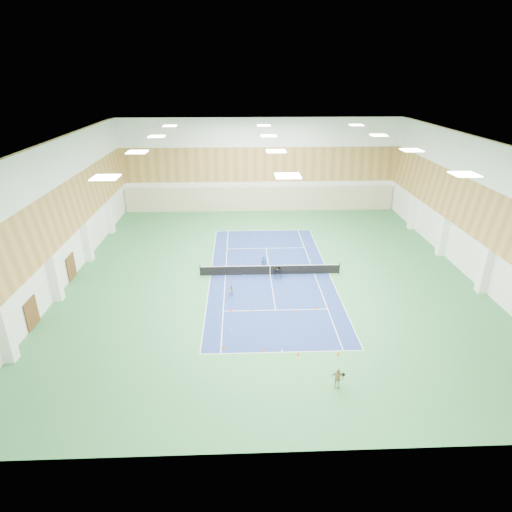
# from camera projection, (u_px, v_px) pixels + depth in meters

# --- Properties ---
(ground) EXTENTS (40.00, 40.00, 0.00)m
(ground) POSITION_uv_depth(u_px,v_px,m) (270.00, 275.00, 39.42)
(ground) COLOR #317340
(ground) RESTS_ON ground
(room_shell) EXTENTS (36.00, 40.00, 12.00)m
(room_shell) POSITION_uv_depth(u_px,v_px,m) (271.00, 212.00, 37.04)
(room_shell) COLOR white
(room_shell) RESTS_ON ground
(wood_cladding) EXTENTS (36.00, 40.00, 8.00)m
(wood_cladding) POSITION_uv_depth(u_px,v_px,m) (271.00, 190.00, 36.25)
(wood_cladding) COLOR #AD7E40
(wood_cladding) RESTS_ON room_shell
(ceiling_light_grid) EXTENTS (21.40, 25.40, 0.06)m
(ceiling_light_grid) POSITION_uv_depth(u_px,v_px,m) (272.00, 143.00, 34.69)
(ceiling_light_grid) COLOR white
(ceiling_light_grid) RESTS_ON room_shell
(court_surface) EXTENTS (10.97, 23.77, 0.01)m
(court_surface) POSITION_uv_depth(u_px,v_px,m) (270.00, 275.00, 39.42)
(court_surface) COLOR navy
(court_surface) RESTS_ON ground
(tennis_balls_scatter) EXTENTS (10.57, 22.77, 0.07)m
(tennis_balls_scatter) POSITION_uv_depth(u_px,v_px,m) (270.00, 274.00, 39.41)
(tennis_balls_scatter) COLOR #CFE126
(tennis_balls_scatter) RESTS_ON ground
(tennis_net) EXTENTS (12.80, 0.10, 1.10)m
(tennis_net) POSITION_uv_depth(u_px,v_px,m) (270.00, 269.00, 39.21)
(tennis_net) COLOR black
(tennis_net) RESTS_ON ground
(back_curtain) EXTENTS (35.40, 0.16, 3.20)m
(back_curtain) POSITION_uv_depth(u_px,v_px,m) (260.00, 199.00, 56.90)
(back_curtain) COLOR #C6B793
(back_curtain) RESTS_ON ground
(door_left_a) EXTENTS (0.08, 1.80, 2.20)m
(door_left_a) POSITION_uv_depth(u_px,v_px,m) (32.00, 313.00, 31.01)
(door_left_a) COLOR #593319
(door_left_a) RESTS_ON ground
(door_left_b) EXTENTS (0.08, 1.80, 2.20)m
(door_left_b) POSITION_uv_depth(u_px,v_px,m) (71.00, 267.00, 38.35)
(door_left_b) COLOR #593319
(door_left_b) RESTS_ON ground
(coach) EXTENTS (0.68, 0.52, 1.65)m
(coach) POSITION_uv_depth(u_px,v_px,m) (263.00, 264.00, 39.62)
(coach) COLOR #1F448E
(coach) RESTS_ON ground
(child_court) EXTENTS (0.50, 0.40, 0.99)m
(child_court) POSITION_uv_depth(u_px,v_px,m) (232.00, 290.00, 35.54)
(child_court) COLOR gray
(child_court) RESTS_ON ground
(child_apron) EXTENTS (0.83, 0.49, 1.33)m
(child_apron) POSITION_uv_depth(u_px,v_px,m) (337.00, 378.00, 25.14)
(child_apron) COLOR #A1875C
(child_apron) RESTS_ON ground
(ball_cart) EXTENTS (0.63, 0.63, 1.00)m
(ball_cart) POSITION_uv_depth(u_px,v_px,m) (278.00, 273.00, 38.57)
(ball_cart) COLOR black
(ball_cart) RESTS_ON ground
(cone_svc_a) EXTENTS (0.23, 0.23, 0.25)m
(cone_svc_a) POSITION_uv_depth(u_px,v_px,m) (231.00, 309.00, 33.45)
(cone_svc_a) COLOR #FF4D0D
(cone_svc_a) RESTS_ON ground
(cone_svc_b) EXTENTS (0.18, 0.18, 0.20)m
(cone_svc_b) POSITION_uv_depth(u_px,v_px,m) (253.00, 310.00, 33.36)
(cone_svc_b) COLOR #EA5C0C
(cone_svc_b) RESTS_ON ground
(cone_svc_c) EXTENTS (0.23, 0.23, 0.25)m
(cone_svc_c) POSITION_uv_depth(u_px,v_px,m) (296.00, 311.00, 33.22)
(cone_svc_c) COLOR #DC4F0B
(cone_svc_c) RESTS_ON ground
(cone_svc_d) EXTENTS (0.18, 0.18, 0.20)m
(cone_svc_d) POSITION_uv_depth(u_px,v_px,m) (317.00, 308.00, 33.69)
(cone_svc_d) COLOR #FB500D
(cone_svc_d) RESTS_ON ground
(cone_base_a) EXTENTS (0.22, 0.22, 0.24)m
(cone_base_a) POSITION_uv_depth(u_px,v_px,m) (224.00, 347.00, 28.83)
(cone_base_a) COLOR orange
(cone_base_a) RESTS_ON ground
(cone_base_b) EXTENTS (0.18, 0.18, 0.20)m
(cone_base_b) POSITION_uv_depth(u_px,v_px,m) (263.00, 349.00, 28.65)
(cone_base_b) COLOR #FD490D
(cone_base_b) RESTS_ON ground
(cone_base_c) EXTENTS (0.22, 0.22, 0.24)m
(cone_base_c) POSITION_uv_depth(u_px,v_px,m) (298.00, 354.00, 28.20)
(cone_base_c) COLOR #FE4D0D
(cone_base_c) RESTS_ON ground
(cone_base_d) EXTENTS (0.22, 0.22, 0.24)m
(cone_base_d) POSITION_uv_depth(u_px,v_px,m) (338.00, 353.00, 28.24)
(cone_base_d) COLOR #FC510D
(cone_base_d) RESTS_ON ground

